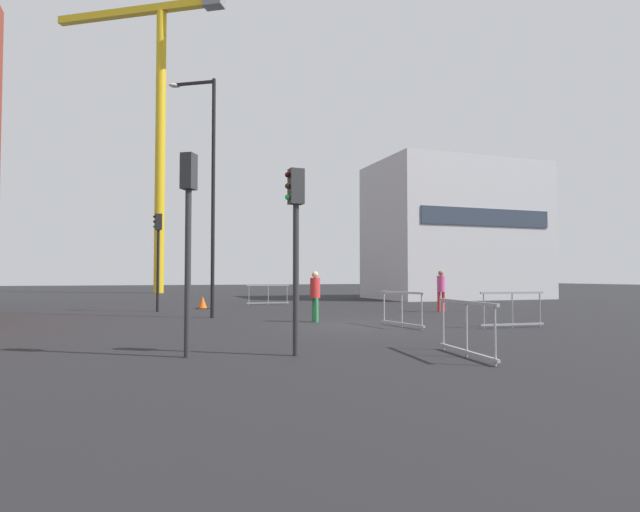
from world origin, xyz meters
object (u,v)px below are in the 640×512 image
(traffic_light_median, at_px, (188,220))
(construction_crane, at_px, (157,104))
(traffic_light_corner, at_px, (158,246))
(traffic_light_verge, at_px, (296,229))
(streetlamp_tall, at_px, (208,179))
(pedestrian_walking, at_px, (441,287))
(pedestrian_waiting, at_px, (315,292))
(traffic_cone_on_verge, at_px, (203,303))

(traffic_light_median, bearing_deg, construction_crane, 88.72)
(traffic_light_corner, distance_m, traffic_light_verge, 14.36)
(traffic_light_median, bearing_deg, streetlamp_tall, 80.40)
(streetlamp_tall, bearing_deg, traffic_light_corner, 111.61)
(traffic_light_corner, bearing_deg, construction_crane, 88.07)
(streetlamp_tall, height_order, traffic_light_corner, streetlamp_tall)
(pedestrian_walking, bearing_deg, traffic_light_verge, -133.74)
(traffic_light_median, height_order, traffic_light_corner, traffic_light_corner)
(pedestrian_waiting, relative_size, traffic_cone_on_verge, 2.91)
(traffic_light_median, relative_size, pedestrian_waiting, 2.29)
(traffic_light_median, height_order, pedestrian_walking, traffic_light_median)
(streetlamp_tall, bearing_deg, pedestrian_waiting, -43.88)
(traffic_light_verge, xyz_separation_m, pedestrian_walking, (9.66, 10.09, -1.43))
(construction_crane, distance_m, streetlamp_tall, 33.12)
(traffic_light_verge, height_order, traffic_cone_on_verge, traffic_light_verge)
(pedestrian_waiting, bearing_deg, traffic_light_median, -126.37)
(construction_crane, bearing_deg, pedestrian_walking, -70.73)
(traffic_light_median, distance_m, traffic_light_verge, 2.08)
(traffic_cone_on_verge, bearing_deg, traffic_light_verge, -90.48)
(traffic_light_corner, bearing_deg, traffic_cone_on_verge, 36.38)
(pedestrian_waiting, bearing_deg, traffic_cone_on_verge, 107.09)
(traffic_light_corner, height_order, pedestrian_waiting, traffic_light_corner)
(construction_crane, relative_size, pedestrian_walking, 15.02)
(pedestrian_walking, bearing_deg, traffic_light_corner, 160.50)
(streetlamp_tall, xyz_separation_m, traffic_light_verge, (0.38, -10.13, -2.72))
(traffic_light_verge, distance_m, pedestrian_walking, 14.04)
(traffic_light_median, distance_m, pedestrian_walking, 15.18)
(traffic_light_corner, distance_m, pedestrian_waiting, 8.83)
(construction_crane, distance_m, traffic_light_verge, 43.56)
(streetlamp_tall, height_order, traffic_light_verge, streetlamp_tall)
(construction_crane, bearing_deg, traffic_cone_on_verge, -87.18)
(traffic_light_median, height_order, traffic_cone_on_verge, traffic_light_median)
(traffic_light_corner, distance_m, traffic_cone_on_verge, 3.70)
(construction_crane, height_order, traffic_light_corner, construction_crane)
(traffic_light_verge, bearing_deg, traffic_light_corner, 98.01)
(construction_crane, distance_m, traffic_light_median, 43.03)
(construction_crane, bearing_deg, streetlamp_tall, -88.65)
(pedestrian_waiting, bearing_deg, streetlamp_tall, 136.12)
(streetlamp_tall, xyz_separation_m, traffic_light_median, (-1.63, -9.63, -2.56))
(pedestrian_walking, distance_m, traffic_cone_on_verge, 11.13)
(traffic_light_median, bearing_deg, pedestrian_waiting, 53.63)
(traffic_light_corner, xyz_separation_m, pedestrian_walking, (11.66, -4.13, -1.80))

